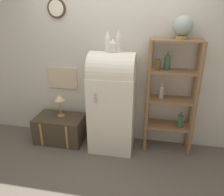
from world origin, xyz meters
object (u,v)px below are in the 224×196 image
Objects in this scene: vase_right at (118,41)px; suitcase_trunk at (60,129)px; refrigerator at (112,101)px; desk_lamp at (60,99)px; globe at (183,26)px; vase_left at (107,42)px; vase_center at (113,46)px.

suitcase_trunk is at bearing 179.84° from vase_right.
vase_right is (0.08, -0.00, 0.86)m from refrigerator.
vase_right is 0.82× the size of desk_lamp.
refrigerator is 1.38m from globe.
vase_left is at bearing 179.07° from vase_right.
vase_right is (-0.81, -0.12, -0.19)m from globe.
suitcase_trunk is 2.57× the size of vase_right.
refrigerator is 0.80m from vase_center.
vase_left is 0.93× the size of vase_right.
desk_lamp is (-0.86, 0.05, -0.06)m from refrigerator.
vase_center is at bearing 4.75° from vase_left.
vase_right reaches higher than suitcase_trunk.
globe is 0.99m from vase_left.
globe reaches higher than vase_left.
vase_right is at bearing -171.53° from globe.
suitcase_trunk is 4.47× the size of vase_center.
desk_lamp is (-0.86, 0.04, -0.86)m from vase_center.
refrigerator is 5.41× the size of vase_left.
suitcase_trunk is 2.76× the size of vase_left.
vase_center is at bearing 173.41° from vase_right.
globe reaches higher than desk_lamp.
vase_left is at bearing -3.20° from desk_lamp.
refrigerator reaches higher than desk_lamp.
desk_lamp is at bearing 67.28° from suitcase_trunk.
desk_lamp is (-0.79, 0.04, -0.91)m from vase_left.
vase_center is 0.47× the size of desk_lamp.
vase_center is (-0.88, -0.11, -0.25)m from globe.
globe is 1.04× the size of vase_left.
vase_right is at bearing -6.59° from vase_center.
desk_lamp reaches higher than suitcase_trunk.
desk_lamp is at bearing 177.15° from vase_right.
globe reaches higher than vase_right.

